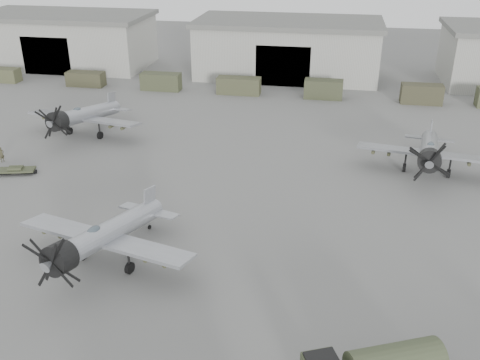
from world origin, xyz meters
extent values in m
plane|color=#61615F|center=(0.00, 0.00, 0.00)|extent=(220.00, 220.00, 0.00)
cube|color=gray|center=(-38.00, 62.00, 4.00)|extent=(28.00, 14.00, 8.00)
cube|color=#5F5F5B|center=(-38.00, 62.00, 8.35)|extent=(29.00, 14.80, 0.70)
cube|color=black|center=(-38.00, 55.20, 3.00)|extent=(8.12, 0.40, 6.00)
cube|color=gray|center=(0.00, 62.00, 4.00)|extent=(28.00, 14.00, 8.00)
cube|color=#5F5F5B|center=(0.00, 62.00, 8.35)|extent=(29.00, 14.80, 0.70)
cube|color=black|center=(0.00, 55.20, 3.00)|extent=(8.12, 0.40, 6.00)
cube|color=#46482F|center=(-42.71, 50.00, 1.04)|extent=(5.00, 2.20, 2.08)
cube|color=#3A3A26|center=(-29.11, 50.00, 1.07)|extent=(5.61, 2.20, 2.14)
cube|color=#3A3F29|center=(-17.30, 50.00, 1.24)|extent=(5.80, 2.20, 2.47)
cube|color=#3E402A|center=(-5.69, 50.00, 1.20)|extent=(6.20, 2.20, 2.40)
cube|color=#383C27|center=(6.32, 50.00, 1.31)|extent=(5.30, 2.20, 2.62)
cube|color=#393725|center=(19.50, 50.00, 1.31)|extent=(5.49, 2.20, 2.62)
cylinder|color=#A0A2A8|center=(-7.04, 6.93, 2.38)|extent=(4.38, 11.47, 3.37)
cylinder|color=black|center=(-8.28, 2.02, 3.18)|extent=(2.40, 2.15, 2.24)
cube|color=#A0A2A8|center=(-7.20, 6.30, 2.10)|extent=(13.64, 5.62, 0.60)
cube|color=#A0A2A8|center=(-5.79, 11.84, 2.54)|extent=(0.57, 1.77, 2.15)
ellipsoid|color=#3F4C54|center=(-7.46, 5.26, 3.35)|extent=(0.94, 1.41, 0.60)
cylinder|color=black|center=(-9.23, 6.60, 0.38)|extent=(0.50, 0.91, 0.86)
cylinder|color=black|center=(-5.26, 5.59, 0.38)|extent=(0.50, 0.91, 0.86)
cylinder|color=black|center=(-5.87, 11.53, 0.16)|extent=(0.21, 0.37, 0.34)
cylinder|color=#989AA0|center=(-19.90, 30.89, 2.42)|extent=(3.64, 11.73, 3.42)
cylinder|color=black|center=(-20.79, 25.82, 3.23)|extent=(2.35, 2.07, 2.28)
cube|color=#989AA0|center=(-20.01, 30.25, 2.14)|extent=(13.91, 4.77, 0.62)
cube|color=#989AA0|center=(-19.00, 35.97, 2.59)|extent=(0.45, 1.82, 2.19)
ellipsoid|color=#3F4C54|center=(-20.20, 29.17, 3.41)|extent=(0.88, 1.41, 0.61)
cylinder|color=black|center=(-22.10, 30.39, 0.38)|extent=(0.45, 0.92, 0.88)
cylinder|color=black|center=(-18.00, 29.67, 0.38)|extent=(0.45, 0.92, 0.88)
cylinder|color=black|center=(-19.06, 35.64, 0.16)|extent=(0.19, 0.37, 0.35)
cylinder|color=gray|center=(17.41, 27.20, 2.39)|extent=(3.36, 11.61, 3.39)
cylinder|color=black|center=(16.63, 22.16, 3.20)|extent=(2.30, 2.01, 2.26)
cube|color=gray|center=(17.31, 26.55, 2.11)|extent=(13.76, 4.43, 0.61)
cube|color=gray|center=(18.18, 32.23, 2.56)|extent=(0.40, 1.80, 2.17)
ellipsoid|color=#3F4C54|center=(17.14, 25.48, 3.37)|extent=(0.84, 1.39, 0.61)
cylinder|color=black|center=(15.24, 26.65, 0.38)|extent=(0.43, 0.90, 0.87)
cylinder|color=black|center=(19.31, 26.02, 0.38)|extent=(0.43, 0.90, 0.87)
cylinder|color=black|center=(18.13, 31.91, 0.16)|extent=(0.18, 0.36, 0.35)
cube|color=#383D28|center=(-22.16, 19.20, 0.43)|extent=(3.81, 2.19, 0.17)
cylinder|color=black|center=(-22.16, 19.20, 0.19)|extent=(1.48, 0.76, 0.42)
cylinder|color=#383D28|center=(-22.16, 19.20, 0.61)|extent=(1.36, 0.63, 0.30)
imported|color=#403D2A|center=(-25.17, 21.67, 0.80)|extent=(0.55, 0.68, 1.61)
camera|label=1|loc=(7.89, -23.51, 22.08)|focal=40.00mm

